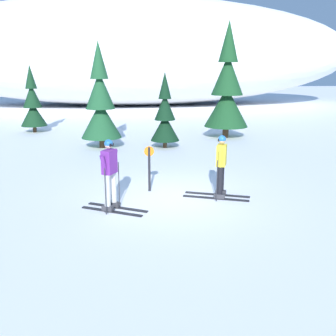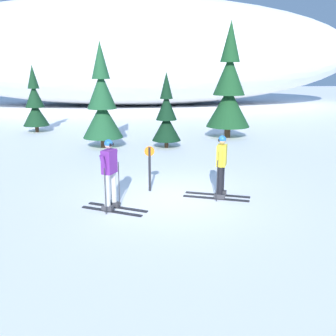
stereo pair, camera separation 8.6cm
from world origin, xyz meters
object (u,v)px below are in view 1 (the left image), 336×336
pine_tree_far_left (33,105)px  trail_marker_post (149,166)px  skier_yellow_jacket (221,166)px  pine_tree_center_right (165,117)px  pine_tree_far_right (227,90)px  pine_tree_center_left (100,104)px  skier_purple_jacket (110,174)px

pine_tree_far_left → trail_marker_post: pine_tree_far_left is taller
skier_yellow_jacket → pine_tree_center_right: 6.95m
skier_yellow_jacket → trail_marker_post: bearing=156.9°
pine_tree_far_right → trail_marker_post: pine_tree_far_right is taller
skier_yellow_jacket → pine_tree_center_left: pine_tree_center_left is taller
trail_marker_post → pine_tree_center_left: bearing=104.2°
pine_tree_center_right → trail_marker_post: (-1.13, -6.10, -0.62)m
pine_tree_center_right → skier_purple_jacket: bearing=-106.3°
skier_purple_jacket → trail_marker_post: bearing=52.7°
skier_purple_jacket → pine_tree_center_left: size_ratio=0.39×
pine_tree_far_left → skier_purple_jacket: bearing=-70.6°
skier_yellow_jacket → pine_tree_center_left: (-3.49, 7.23, 1.01)m
skier_yellow_jacket → pine_tree_center_right: bearing=96.1°
pine_tree_center_right → pine_tree_far_right: size_ratio=0.58×
skier_yellow_jacket → pine_tree_far_left: pine_tree_far_left is taller
skier_purple_jacket → pine_tree_center_left: bearing=94.1°
skier_purple_jacket → pine_tree_far_right: (5.51, 9.68, 1.43)m
skier_purple_jacket → pine_tree_center_left: pine_tree_center_left is taller
skier_purple_jacket → pine_tree_center_right: size_ratio=0.54×
pine_tree_center_right → pine_tree_far_right: (3.32, 2.19, 0.99)m
pine_tree_center_left → pine_tree_far_right: 6.37m
skier_yellow_jacket → skier_purple_jacket: bearing=-168.4°
pine_tree_far_left → trail_marker_post: 12.40m
pine_tree_far_left → pine_tree_far_right: size_ratio=0.64×
pine_tree_center_left → trail_marker_post: pine_tree_center_left is taller
pine_tree_far_right → trail_marker_post: bearing=-118.2°
pine_tree_center_left → pine_tree_center_right: (2.76, -0.34, -0.53)m
pine_tree_center_left → pine_tree_center_right: 2.83m
skier_purple_jacket → skier_yellow_jacket: size_ratio=0.98×
pine_tree_center_right → pine_tree_far_right: 4.10m
skier_purple_jacket → skier_yellow_jacket: skier_purple_jacket is taller
skier_yellow_jacket → pine_tree_far_left: bearing=121.6°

